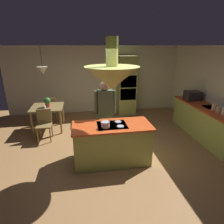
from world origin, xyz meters
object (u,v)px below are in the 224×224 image
(canister_tea, at_px, (214,107))
(cooking_pot_on_cooktop, at_px, (105,124))
(canister_sugar, at_px, (219,110))
(person_at_island, at_px, (105,111))
(kitchen_island, at_px, (112,143))
(potted_plant_on_table, at_px, (47,102))
(microwave_on_counter, at_px, (193,96))
(oven_tower, at_px, (127,85))
(dining_table, at_px, (47,110))
(chair_facing_island, at_px, (44,122))
(cup_on_table, at_px, (45,107))
(canister_flour, at_px, (224,111))
(chair_by_back_wall, at_px, (51,108))

(canister_tea, height_order, cooking_pot_on_cooktop, canister_tea)
(canister_sugar, bearing_deg, person_at_island, 173.71)
(kitchen_island, xyz_separation_m, canister_sugar, (2.84, 0.35, 0.53))
(canister_sugar, distance_m, canister_tea, 0.18)
(potted_plant_on_table, height_order, microwave_on_counter, microwave_on_counter)
(oven_tower, bearing_deg, microwave_on_counter, -44.05)
(dining_table, relative_size, chair_facing_island, 1.10)
(cup_on_table, relative_size, canister_sugar, 0.60)
(person_at_island, bearing_deg, canister_flour, -9.78)
(microwave_on_counter, bearing_deg, cup_on_table, 176.11)
(canister_sugar, bearing_deg, canister_tea, 90.00)
(canister_sugar, distance_m, microwave_on_counter, 1.21)
(chair_by_back_wall, xyz_separation_m, canister_sugar, (4.54, -2.43, 0.49))
(canister_flour, bearing_deg, canister_tea, 90.00)
(chair_facing_island, bearing_deg, potted_plant_on_table, 87.28)
(person_at_island, bearing_deg, potted_plant_on_table, 139.32)
(cooking_pot_on_cooktop, bearing_deg, person_at_island, 82.67)
(dining_table, xyz_separation_m, person_at_island, (1.64, -1.43, 0.37))
(oven_tower, bearing_deg, canister_flour, -60.51)
(oven_tower, xyz_separation_m, potted_plant_on_table, (-2.77, -1.19, -0.17))
(canister_flour, relative_size, canister_sugar, 1.29)
(dining_table, bearing_deg, canister_flour, -23.07)
(oven_tower, distance_m, chair_facing_island, 3.39)
(potted_plant_on_table, distance_m, cup_on_table, 0.23)
(cup_on_table, xyz_separation_m, canister_sugar, (4.56, -1.52, 0.19))
(canister_tea, xyz_separation_m, cooking_pot_on_cooktop, (-3.00, -0.66, -0.01))
(canister_tea, bearing_deg, cooking_pot_on_cooktop, -167.65)
(canister_tea, bearing_deg, chair_facing_island, 168.88)
(cup_on_table, relative_size, canister_tea, 0.49)
(microwave_on_counter, bearing_deg, kitchen_island, -151.22)
(microwave_on_counter, bearing_deg, potted_plant_on_table, 173.77)
(dining_table, height_order, cup_on_table, cup_on_table)
(oven_tower, relative_size, cooking_pot_on_cooktop, 12.19)
(chair_facing_island, distance_m, canister_sugar, 4.69)
(dining_table, relative_size, chair_by_back_wall, 1.10)
(cooking_pot_on_cooktop, bearing_deg, canister_tea, 12.35)
(cooking_pot_on_cooktop, bearing_deg, canister_flour, 5.65)
(oven_tower, xyz_separation_m, cup_on_table, (-2.82, -1.37, -0.29))
(cooking_pot_on_cooktop, bearing_deg, chair_by_back_wall, 117.88)
(canister_flour, height_order, microwave_on_counter, microwave_on_counter)
(chair_by_back_wall, relative_size, cooking_pot_on_cooktop, 4.83)
(dining_table, bearing_deg, person_at_island, -41.12)
(canister_tea, distance_m, microwave_on_counter, 1.03)
(oven_tower, distance_m, person_at_island, 2.83)
(kitchen_island, distance_m, canister_sugar, 2.91)
(cooking_pot_on_cooktop, bearing_deg, oven_tower, 69.52)
(person_at_island, height_order, canister_sugar, person_at_island)
(chair_facing_island, relative_size, potted_plant_on_table, 2.90)
(person_at_island, distance_m, canister_flour, 2.94)
(cup_on_table, bearing_deg, canister_sugar, -18.45)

